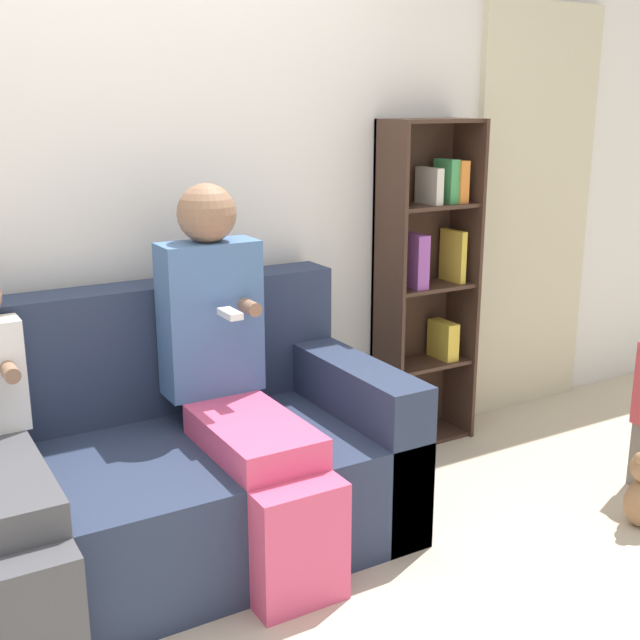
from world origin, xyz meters
TOP-DOWN VIEW (x-y plane):
  - ground_plane at (0.00, 0.00)m, footprint 14.00×14.00m
  - back_wall at (0.00, 1.05)m, footprint 10.00×0.06m
  - curtain_panel at (2.19, 1.00)m, footprint 0.77×0.04m
  - couch at (-0.07, 0.57)m, footprint 1.80×0.92m
  - adult_seated at (0.24, 0.47)m, footprint 0.37×0.86m
  - child_seated at (-0.57, 0.41)m, footprint 0.27×0.86m
  - bookshelf at (1.43, 0.92)m, footprint 0.46×0.25m

SIDE VIEW (x-z plane):
  - ground_plane at x=0.00m, z-range 0.00..0.00m
  - couch at x=-0.07m, z-range -0.16..0.77m
  - child_seated at x=-0.57m, z-range 0.00..1.09m
  - adult_seated at x=0.24m, z-range 0.01..1.33m
  - bookshelf at x=1.43m, z-range 0.01..1.55m
  - curtain_panel at x=2.19m, z-range 0.00..2.08m
  - back_wall at x=0.00m, z-range 0.00..2.55m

